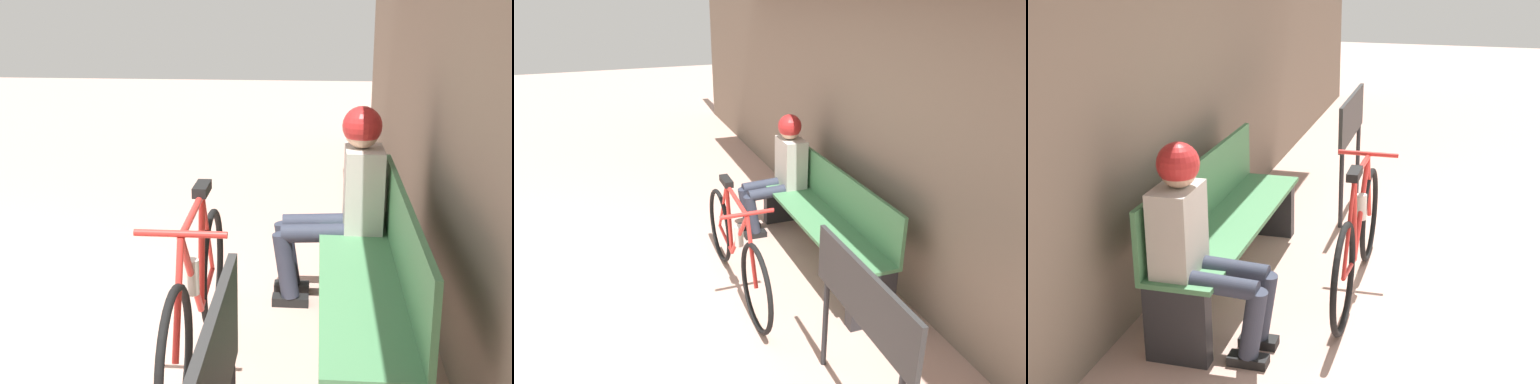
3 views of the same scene
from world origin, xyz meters
The scene contains 6 objects.
ground_plane centered at (0.00, 0.00, 0.00)m, with size 24.00×24.00×0.00m, color tan.
storefront_wall centered at (0.00, 2.94, 1.66)m, with size 12.00×0.56×3.20m.
park_bench_near centered at (-0.29, 2.53, 0.43)m, with size 1.96×0.42×0.87m.
bicycle centered at (-0.15, 1.67, 0.38)m, with size 1.73×0.40×0.90m.
person_seated centered at (-1.06, 2.41, 0.69)m, with size 0.34×0.64×1.20m.
signboard centered at (1.33, 1.97, 0.75)m, with size 1.05×0.04×1.00m.
Camera 2 is at (3.27, 0.75, 2.38)m, focal length 35.00 mm.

